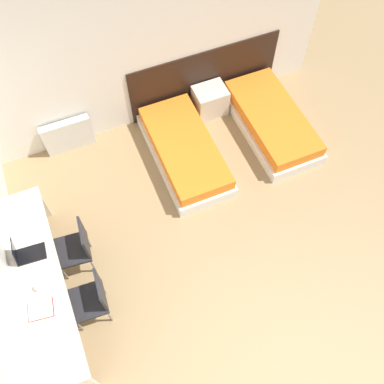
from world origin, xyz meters
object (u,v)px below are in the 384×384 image
Objects in this scene: chair_near_notebook at (92,298)px; laptop at (25,253)px; nightstand at (210,101)px; bed_near_door at (271,121)px; chair_near_laptop at (77,246)px; bed_near_window at (185,151)px.

laptop is at bearing 131.74° from chair_near_notebook.
chair_near_notebook is at bearing -136.63° from nightstand.
chair_near_laptop is at bearing -162.84° from bed_near_door.
bed_near_door is 3.88m from chair_near_notebook.
chair_near_laptop is at bearing 93.98° from chair_near_notebook.
bed_near_window is at bearing 27.95° from laptop.
bed_near_door is 5.27× the size of laptop.
bed_near_window is 2.64m from chair_near_notebook.
bed_near_window is 1.51m from bed_near_door.
bed_near_door is at bearing 19.53° from laptop.
nightstand is at bearing 33.86° from laptop.
laptop is (-0.55, 0.71, 0.32)m from chair_near_notebook.
chair_near_laptop reaches higher than bed_near_window.
chair_near_laptop is (-1.92, -1.06, 0.31)m from bed_near_window.
nightstand is at bearing 39.82° from chair_near_laptop.
bed_near_window is 2.12× the size of chair_near_laptop.
laptop reaches higher than bed_near_window.
nightstand is at bearing 135.42° from bed_near_door.
bed_near_window is at bearing 46.83° from chair_near_notebook.
chair_near_laptop is (-3.43, -1.06, 0.31)m from bed_near_door.
nightstand is 0.58× the size of chair_near_notebook.
bed_near_door is 2.12× the size of chair_near_laptop.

